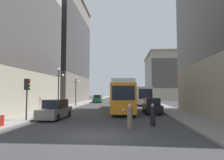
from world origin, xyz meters
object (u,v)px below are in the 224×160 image
traffic_light_near_left (27,88)px  parked_car_left_mid (98,99)px  lamp_post_left_near (59,82)px  pedestrian_crossing_near (153,116)px  parked_car_left_near (55,110)px  transit_bus (142,95)px  pedestrian_crossing_far (130,117)px  fire_hydrant (2,120)px  lamp_post_left_far (76,86)px  parked_car_right_far (152,106)px  streetcar (123,95)px

traffic_light_near_left → parked_car_left_mid: bearing=86.7°
parked_car_left_mid → lamp_post_left_near: (-1.90, -20.81, 2.90)m
pedestrian_crossing_near → lamp_post_left_near: (-10.59, 9.04, 2.97)m
parked_car_left_near → traffic_light_near_left: 3.35m
transit_bus → pedestrian_crossing_near: (-1.19, -23.88, -1.17)m
pedestrian_crossing_far → traffic_light_near_left: 9.13m
parked_car_left_near → pedestrian_crossing_far: size_ratio=2.70×
transit_bus → pedestrian_crossing_far: 25.19m
fire_hydrant → lamp_post_left_near: bearing=89.1°
transit_bus → parked_car_left_mid: (-9.89, 5.98, -1.10)m
transit_bus → lamp_post_left_near: bearing=-130.1°
lamp_post_left_far → transit_bus: bearing=28.8°
lamp_post_left_near → lamp_post_left_far: (0.00, 8.37, -0.25)m
parked_car_right_far → traffic_light_near_left: bearing=33.3°
parked_car_left_mid → pedestrian_crossing_far: 31.74m
parked_car_right_far → pedestrian_crossing_near: (-1.10, -8.73, -0.07)m
transit_bus → lamp_post_left_far: bearing=-152.9°
parked_car_left_near → parked_car_left_mid: (-0.00, 26.74, 0.00)m
parked_car_left_mid → pedestrian_crossing_far: (6.96, -30.97, -0.06)m
transit_bus → pedestrian_crossing_far: (-2.93, -24.99, -1.16)m
transit_bus → pedestrian_crossing_far: size_ratio=6.88×
pedestrian_crossing_near → lamp_post_left_far: size_ratio=0.33×
traffic_light_near_left → pedestrian_crossing_far: bearing=-13.8°
streetcar → parked_car_right_far: streetcar is taller
parked_car_right_far → pedestrian_crossing_far: size_ratio=2.92×
pedestrian_crossing_near → fire_hydrant: (-10.75, -1.58, -0.25)m
parked_car_right_far → pedestrian_crossing_far: parked_car_right_far is taller
traffic_light_near_left → fire_hydrant: 3.50m
lamp_post_left_far → streetcar: bearing=-37.3°
parked_car_right_far → pedestrian_crossing_near: parked_car_right_far is taller
parked_car_right_far → pedestrian_crossing_far: (-2.84, -9.85, -0.06)m
transit_bus → fire_hydrant: bearing=-116.8°
parked_car_left_mid → lamp_post_left_near: size_ratio=0.85×
parked_car_left_mid → pedestrian_crossing_near: size_ratio=2.81×
pedestrian_crossing_near → lamp_post_left_far: (-10.59, 17.41, 2.72)m
traffic_light_near_left → fire_hydrant: size_ratio=4.68×
lamp_post_left_far → traffic_light_near_left: bearing=-89.2°
streetcar → transit_bus: 13.17m
traffic_light_near_left → lamp_post_left_far: bearing=90.8°
parked_car_left_near → lamp_post_left_near: lamp_post_left_near is taller
parked_car_left_near → lamp_post_left_far: 14.66m
pedestrian_crossing_near → parked_car_left_mid: bearing=-169.8°
parked_car_left_near → pedestrian_crossing_near: (8.69, -3.11, -0.07)m
transit_bus → parked_car_right_far: bearing=-92.0°
transit_bus → parked_car_left_mid: transit_bus is taller
pedestrian_crossing_far → pedestrian_crossing_near: bearing=15.1°
streetcar → lamp_post_left_near: bearing=-166.7°
transit_bus → traffic_light_near_left: size_ratio=3.31×
parked_car_left_near → parked_car_right_far: bearing=32.5°
pedestrian_crossing_far → lamp_post_left_far: lamp_post_left_far is taller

